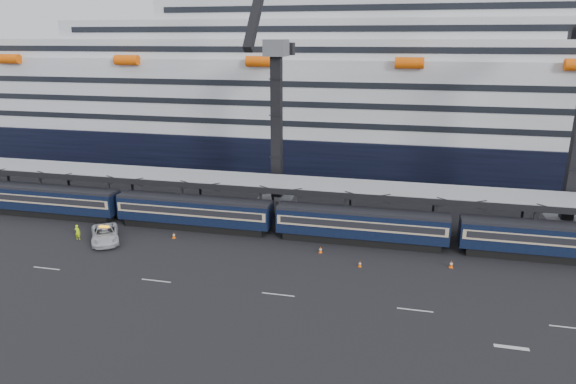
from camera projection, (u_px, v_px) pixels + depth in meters
name	position (u px, v px, depth m)	size (l,w,h in m)	color
ground	(437.00, 291.00, 46.81)	(260.00, 260.00, 0.00)	black
lane_markings	(548.00, 333.00, 40.15)	(111.00, 4.27, 0.02)	beige
train	(391.00, 227.00, 56.52)	(133.05, 3.00, 4.05)	black
canopy	(436.00, 193.00, 58.36)	(130.00, 6.25, 5.53)	#94979C
cruise_ship	(425.00, 99.00, 86.38)	(214.09, 28.84, 34.00)	black
crane_dark_near	(276.00, 122.00, 65.11)	(4.50, 17.75, 35.08)	#53555B
pickup_truck	(105.00, 234.00, 57.99)	(2.86, 6.19, 1.72)	silver
worker	(78.00, 232.00, 58.55)	(0.65, 0.43, 1.79)	#C7FF0D
traffic_cone_b	(174.00, 235.00, 59.10)	(0.38, 0.38, 0.75)	#FF5C08
traffic_cone_c	(360.00, 264.00, 51.69)	(0.34, 0.34, 0.67)	#FF5C08
traffic_cone_d	(321.00, 250.00, 55.10)	(0.36, 0.36, 0.73)	#FF5C08
traffic_cone_e	(451.00, 264.00, 51.49)	(0.40, 0.40, 0.81)	#FF5C08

